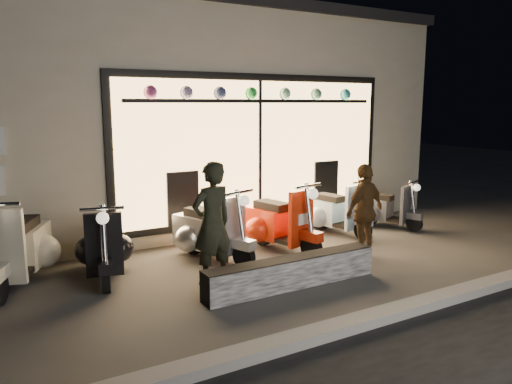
% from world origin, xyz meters
% --- Properties ---
extents(ground, '(40.00, 40.00, 0.00)m').
position_xyz_m(ground, '(0.00, 0.00, 0.00)').
color(ground, '#383533').
rests_on(ground, ground).
extents(kerb, '(40.00, 0.25, 0.12)m').
position_xyz_m(kerb, '(0.00, -2.00, 0.06)').
color(kerb, slate).
rests_on(kerb, ground).
extents(shop_building, '(10.20, 6.23, 4.20)m').
position_xyz_m(shop_building, '(0.00, 4.98, 2.10)').
color(shop_building, beige).
rests_on(shop_building, ground).
extents(graffiti_barrier, '(2.47, 0.28, 0.40)m').
position_xyz_m(graffiti_barrier, '(-0.25, -0.65, 0.20)').
color(graffiti_barrier, black).
rests_on(graffiti_barrier, ground).
extents(scooter_silver, '(0.81, 1.51, 1.08)m').
position_xyz_m(scooter_silver, '(-0.67, 1.08, 0.43)').
color(scooter_silver, black).
rests_on(scooter_silver, ground).
extents(scooter_red, '(0.71, 1.55, 1.10)m').
position_xyz_m(scooter_red, '(0.51, 0.97, 0.44)').
color(scooter_red, black).
rests_on(scooter_red, ground).
extents(scooter_black, '(0.68, 1.47, 1.04)m').
position_xyz_m(scooter_black, '(-2.21, 1.11, 0.42)').
color(scooter_black, black).
rests_on(scooter_black, ground).
extents(scooter_cream, '(0.95, 1.61, 1.18)m').
position_xyz_m(scooter_cream, '(-3.23, 1.40, 0.47)').
color(scooter_cream, black).
rests_on(scooter_cream, ground).
extents(scooter_blue, '(0.62, 1.40, 1.00)m').
position_xyz_m(scooter_blue, '(1.99, 1.33, 0.40)').
color(scooter_blue, black).
rests_on(scooter_blue, ground).
extents(scooter_grey, '(0.71, 1.24, 0.90)m').
position_xyz_m(scooter_grey, '(3.10, 1.18, 0.36)').
color(scooter_grey, black).
rests_on(scooter_grey, ground).
extents(man, '(0.65, 0.49, 1.63)m').
position_xyz_m(man, '(-1.06, 0.01, 0.81)').
color(man, black).
rests_on(man, ground).
extents(woman, '(0.92, 0.54, 1.46)m').
position_xyz_m(woman, '(1.44, -0.15, 0.73)').
color(woman, '#52361A').
rests_on(woman, ground).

